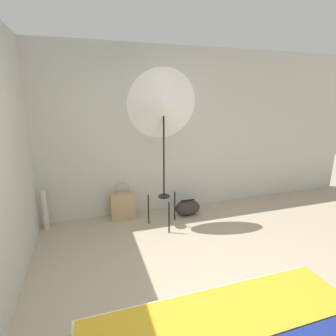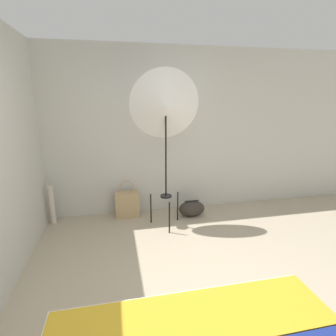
{
  "view_description": "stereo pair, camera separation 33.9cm",
  "coord_description": "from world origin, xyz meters",
  "px_view_note": "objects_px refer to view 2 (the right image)",
  "views": [
    {
      "loc": [
        -0.89,
        -1.44,
        1.84
      ],
      "look_at": [
        0.11,
        1.69,
        0.95
      ],
      "focal_mm": 28.0,
      "sensor_mm": 36.0,
      "label": 1
    },
    {
      "loc": [
        -0.56,
        -1.52,
        1.84
      ],
      "look_at": [
        0.11,
        1.69,
        0.95
      ],
      "focal_mm": 28.0,
      "sensor_mm": 36.0,
      "label": 2
    }
  ],
  "objects_px": {
    "photo_umbrella": "(166,107)",
    "paper_roll": "(52,205)",
    "tote_bag": "(127,204)",
    "duffel_bag": "(192,209)"
  },
  "relations": [
    {
      "from": "tote_bag",
      "to": "photo_umbrella",
      "type": "bearing_deg",
      "value": -37.11
    },
    {
      "from": "photo_umbrella",
      "to": "tote_bag",
      "type": "distance_m",
      "value": 1.66
    },
    {
      "from": "tote_bag",
      "to": "duffel_bag",
      "type": "relative_size",
      "value": 1.43
    },
    {
      "from": "duffel_bag",
      "to": "paper_roll",
      "type": "bearing_deg",
      "value": 175.04
    },
    {
      "from": "photo_umbrella",
      "to": "tote_bag",
      "type": "relative_size",
      "value": 3.71
    },
    {
      "from": "photo_umbrella",
      "to": "duffel_bag",
      "type": "xyz_separation_m",
      "value": [
        0.46,
        0.22,
        -1.6
      ]
    },
    {
      "from": "photo_umbrella",
      "to": "paper_roll",
      "type": "xyz_separation_m",
      "value": [
        -1.65,
        0.41,
        -1.43
      ]
    },
    {
      "from": "photo_umbrella",
      "to": "paper_roll",
      "type": "bearing_deg",
      "value": 166.21
    },
    {
      "from": "duffel_bag",
      "to": "paper_roll",
      "type": "xyz_separation_m",
      "value": [
        -2.11,
        0.18,
        0.17
      ]
    },
    {
      "from": "photo_umbrella",
      "to": "tote_bag",
      "type": "xyz_separation_m",
      "value": [
        -0.54,
        0.41,
        -1.51
      ]
    }
  ]
}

